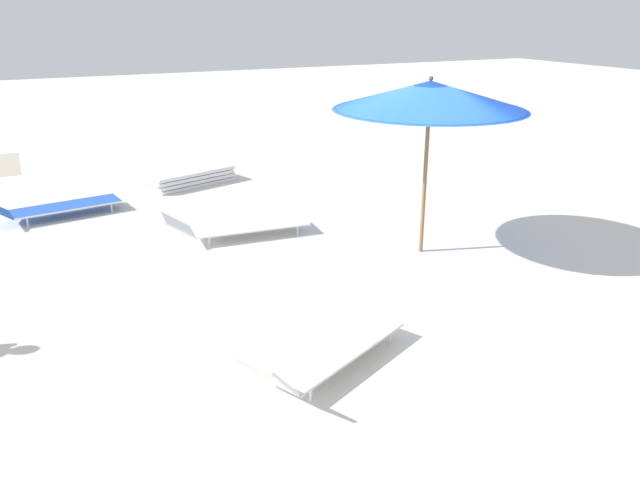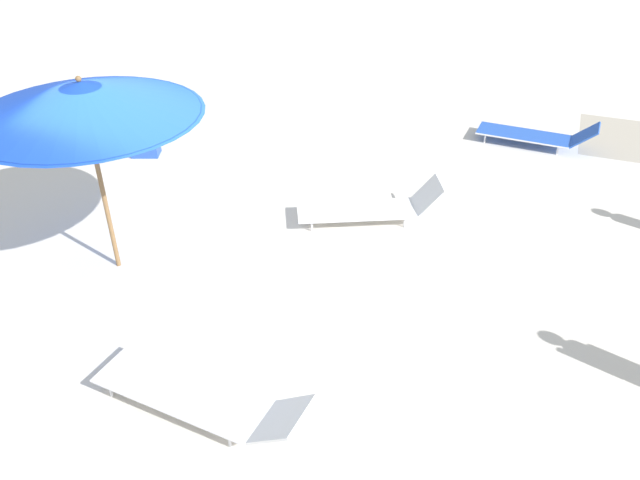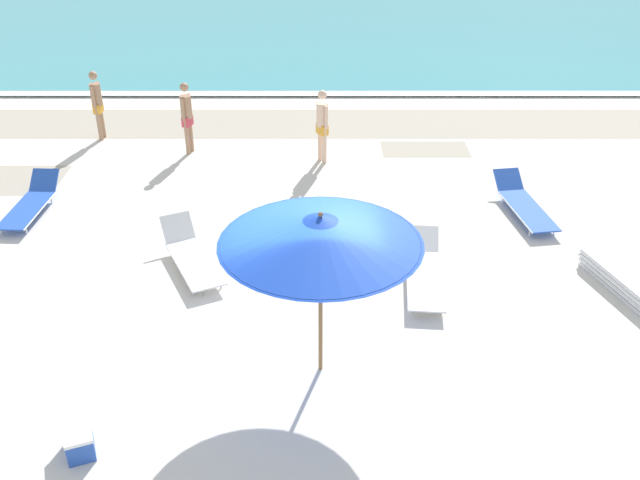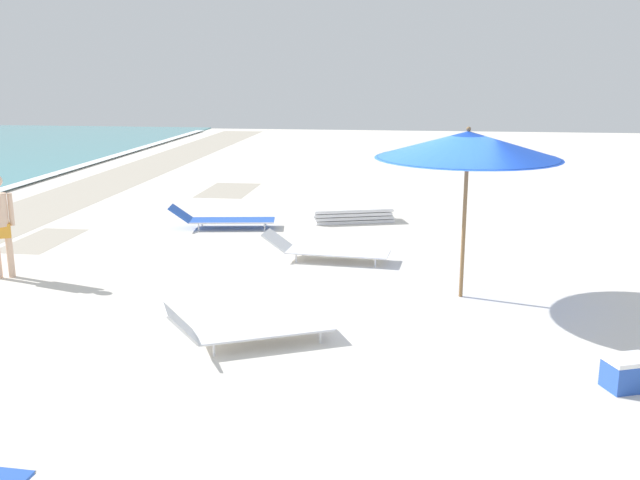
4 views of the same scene
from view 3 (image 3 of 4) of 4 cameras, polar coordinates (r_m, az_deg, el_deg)
ground_plane at (r=11.49m, az=-1.85°, el=-7.77°), size 60.00×60.00×0.16m
ocean_water at (r=30.63m, az=-0.71°, el=17.00°), size 60.00×18.58×0.07m
beach_umbrella at (r=9.42m, az=0.06°, el=0.77°), size 2.78×2.78×2.63m
lounger_stack at (r=13.50m, az=23.24°, el=-2.93°), size 1.14×2.00×0.32m
sun_lounger_under_umbrella at (r=15.40m, az=16.01°, el=2.80°), size 0.94×2.36×0.51m
sun_lounger_beside_umbrella at (r=15.99m, az=-22.16°, el=2.73°), size 0.71×2.14×0.54m
sun_lounger_near_water_left at (r=13.19m, az=-10.27°, el=-1.25°), size 1.46×2.20×0.60m
sun_lounger_near_water_right at (r=12.68m, az=8.36°, el=-2.52°), size 0.80×2.38×0.50m
beachgoer_wading_adult at (r=16.92m, az=0.19°, el=9.43°), size 0.31×0.40×1.76m
beachgoer_shoreline_child at (r=17.73m, az=-10.60°, el=9.90°), size 0.27×0.44×1.76m
beachgoer_strolling_adult at (r=19.15m, az=-17.40°, el=10.56°), size 0.27×0.45×1.76m
cooler_box at (r=9.94m, az=-18.70°, el=-14.98°), size 0.51×0.59×0.37m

